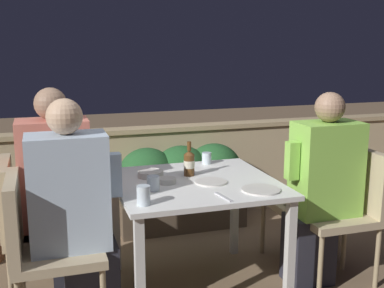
{
  "coord_description": "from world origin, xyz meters",
  "views": [
    {
      "loc": [
        -0.88,
        -2.73,
        1.56
      ],
      "look_at": [
        0.0,
        0.07,
        0.94
      ],
      "focal_mm": 45.0,
      "sensor_mm": 36.0,
      "label": 1
    }
  ],
  "objects_px": {
    "chair_right_near": "(347,201)",
    "beer_bottle": "(190,163)",
    "person_coral_top": "(61,194)",
    "chair_right_far": "(317,189)",
    "person_blue_shirt": "(76,215)",
    "chair_left_near": "(38,238)",
    "chair_left_far": "(28,217)",
    "person_green_blouse": "(321,189)"
  },
  "relations": [
    {
      "from": "person_coral_top",
      "to": "chair_right_far",
      "type": "distance_m",
      "value": 1.76
    },
    {
      "from": "chair_left_far",
      "to": "person_green_blouse",
      "type": "distance_m",
      "value": 1.84
    },
    {
      "from": "person_coral_top",
      "to": "chair_right_far",
      "type": "relative_size",
      "value": 1.48
    },
    {
      "from": "chair_right_far",
      "to": "chair_left_near",
      "type": "bearing_deg",
      "value": -170.43
    },
    {
      "from": "chair_right_near",
      "to": "beer_bottle",
      "type": "bearing_deg",
      "value": 165.17
    },
    {
      "from": "chair_left_near",
      "to": "chair_right_far",
      "type": "bearing_deg",
      "value": 9.57
    },
    {
      "from": "chair_right_near",
      "to": "person_green_blouse",
      "type": "distance_m",
      "value": 0.23
    },
    {
      "from": "chair_right_near",
      "to": "person_green_blouse",
      "type": "height_order",
      "value": "person_green_blouse"
    },
    {
      "from": "chair_left_near",
      "to": "chair_left_far",
      "type": "bearing_deg",
      "value": 99.17
    },
    {
      "from": "person_coral_top",
      "to": "chair_left_far",
      "type": "bearing_deg",
      "value": 180.0
    },
    {
      "from": "chair_left_near",
      "to": "chair_left_far",
      "type": "xyz_separation_m",
      "value": [
        -0.06,
        0.37,
        0.0
      ]
    },
    {
      "from": "person_coral_top",
      "to": "beer_bottle",
      "type": "distance_m",
      "value": 0.82
    },
    {
      "from": "beer_bottle",
      "to": "chair_right_near",
      "type": "bearing_deg",
      "value": -14.83
    },
    {
      "from": "chair_right_far",
      "to": "beer_bottle",
      "type": "xyz_separation_m",
      "value": [
        -0.96,
        -0.01,
        0.27
      ]
    },
    {
      "from": "person_blue_shirt",
      "to": "person_coral_top",
      "type": "height_order",
      "value": "person_coral_top"
    },
    {
      "from": "chair_right_near",
      "to": "chair_left_far",
      "type": "bearing_deg",
      "value": 170.77
    },
    {
      "from": "chair_right_near",
      "to": "person_blue_shirt",
      "type": "bearing_deg",
      "value": -178.72
    },
    {
      "from": "person_green_blouse",
      "to": "beer_bottle",
      "type": "height_order",
      "value": "person_green_blouse"
    },
    {
      "from": "person_coral_top",
      "to": "chair_right_near",
      "type": "relative_size",
      "value": 1.48
    },
    {
      "from": "person_coral_top",
      "to": "chair_left_near",
      "type": "bearing_deg",
      "value": -111.48
    },
    {
      "from": "chair_left_near",
      "to": "person_green_blouse",
      "type": "bearing_deg",
      "value": 1.28
    },
    {
      "from": "chair_left_near",
      "to": "chair_right_far",
      "type": "relative_size",
      "value": 1.0
    },
    {
      "from": "chair_right_far",
      "to": "chair_left_far",
      "type": "bearing_deg",
      "value": 178.67
    },
    {
      "from": "chair_left_near",
      "to": "person_coral_top",
      "type": "distance_m",
      "value": 0.41
    },
    {
      "from": "person_blue_shirt",
      "to": "beer_bottle",
      "type": "relative_size",
      "value": 5.75
    },
    {
      "from": "chair_left_near",
      "to": "beer_bottle",
      "type": "xyz_separation_m",
      "value": [
        0.95,
        0.31,
        0.27
      ]
    },
    {
      "from": "person_blue_shirt",
      "to": "chair_left_far",
      "type": "relative_size",
      "value": 1.46
    },
    {
      "from": "person_coral_top",
      "to": "person_green_blouse",
      "type": "height_order",
      "value": "person_coral_top"
    },
    {
      "from": "chair_left_near",
      "to": "person_green_blouse",
      "type": "distance_m",
      "value": 1.76
    },
    {
      "from": "person_blue_shirt",
      "to": "chair_left_far",
      "type": "bearing_deg",
      "value": 125.7
    },
    {
      "from": "person_blue_shirt",
      "to": "chair_right_near",
      "type": "distance_m",
      "value": 1.76
    },
    {
      "from": "person_green_blouse",
      "to": "chair_left_far",
      "type": "bearing_deg",
      "value": 169.75
    },
    {
      "from": "chair_left_near",
      "to": "chair_left_far",
      "type": "relative_size",
      "value": 1.0
    },
    {
      "from": "person_blue_shirt",
      "to": "person_green_blouse",
      "type": "height_order",
      "value": "person_blue_shirt"
    },
    {
      "from": "person_coral_top",
      "to": "chair_right_near",
      "type": "xyz_separation_m",
      "value": [
        1.81,
        -0.33,
        -0.12
      ]
    },
    {
      "from": "person_coral_top",
      "to": "chair_right_far",
      "type": "xyz_separation_m",
      "value": [
        1.76,
        -0.05,
        -0.12
      ]
    },
    {
      "from": "chair_left_near",
      "to": "person_blue_shirt",
      "type": "distance_m",
      "value": 0.23
    },
    {
      "from": "person_blue_shirt",
      "to": "beer_bottle",
      "type": "xyz_separation_m",
      "value": [
        0.74,
        0.31,
        0.16
      ]
    },
    {
      "from": "person_coral_top",
      "to": "chair_right_near",
      "type": "distance_m",
      "value": 1.85
    },
    {
      "from": "chair_left_far",
      "to": "person_green_blouse",
      "type": "height_order",
      "value": "person_green_blouse"
    },
    {
      "from": "person_green_blouse",
      "to": "chair_right_far",
      "type": "height_order",
      "value": "person_green_blouse"
    },
    {
      "from": "chair_left_far",
      "to": "chair_right_far",
      "type": "relative_size",
      "value": 1.0
    }
  ]
}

